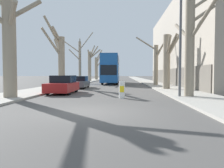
{
  "coord_description": "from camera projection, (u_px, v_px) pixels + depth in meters",
  "views": [
    {
      "loc": [
        1.34,
        -8.8,
        1.53
      ],
      "look_at": [
        -0.08,
        20.17,
        0.2
      ],
      "focal_mm": 35.0,
      "sensor_mm": 36.0,
      "label": 1
    }
  ],
  "objects": [
    {
      "name": "ground_plane",
      "position": [
        90.0,
        111.0,
        8.92
      ],
      "size": [
        300.0,
        300.0,
        0.0
      ],
      "primitive_type": "plane",
      "color": "#4C4947"
    },
    {
      "name": "sidewalk_left",
      "position": [
        95.0,
        79.0,
        59.1
      ],
      "size": [
        3.35,
        120.0,
        0.12
      ],
      "primitive_type": "cube",
      "color": "#A39E93",
      "rests_on": "ground"
    },
    {
      "name": "sidewalk_right",
      "position": [
        141.0,
        79.0,
        58.5
      ],
      "size": [
        3.35,
        120.0,
        0.12
      ],
      "primitive_type": "cube",
      "color": "#A39E93",
      "rests_on": "ground"
    },
    {
      "name": "building_facade_right",
      "position": [
        204.0,
        45.0,
        30.64
      ],
      "size": [
        10.08,
        31.34,
        11.16
      ],
      "color": "#9E9384",
      "rests_on": "ground"
    },
    {
      "name": "street_tree_left_0",
      "position": [
        8.0,
        43.0,
        13.14
      ],
      "size": [
        3.94,
        2.76,
        6.99
      ],
      "color": "gray",
      "rests_on": "ground"
    },
    {
      "name": "street_tree_left_1",
      "position": [
        60.0,
        58.0,
        24.15
      ],
      "size": [
        2.14,
        3.39,
        7.67
      ],
      "color": "gray",
      "rests_on": "ground"
    },
    {
      "name": "street_tree_left_2",
      "position": [
        79.0,
        60.0,
        34.76
      ],
      "size": [
        5.19,
        1.95,
        8.21
      ],
      "color": "gray",
      "rests_on": "ground"
    },
    {
      "name": "street_tree_left_3",
      "position": [
        90.0,
        64.0,
        46.09
      ],
      "size": [
        2.88,
        3.72,
        7.67
      ],
      "color": "gray",
      "rests_on": "ground"
    },
    {
      "name": "street_tree_left_4",
      "position": [
        97.0,
        67.0,
        56.27
      ],
      "size": [
        2.11,
        1.28,
        7.69
      ],
      "color": "gray",
      "rests_on": "ground"
    },
    {
      "name": "street_tree_right_0",
      "position": [
        191.0,
        37.0,
        13.79
      ],
      "size": [
        4.41,
        5.15,
        8.7
      ],
      "color": "gray",
      "rests_on": "ground"
    },
    {
      "name": "street_tree_right_1",
      "position": [
        167.0,
        60.0,
        20.85
      ],
      "size": [
        1.56,
        1.93,
        5.52
      ],
      "color": "gray",
      "rests_on": "ground"
    },
    {
      "name": "street_tree_right_2",
      "position": [
        156.0,
        62.0,
        28.01
      ],
      "size": [
        4.04,
        2.96,
        6.51
      ],
      "color": "gray",
      "rests_on": "ground"
    },
    {
      "name": "double_decker_bus",
      "position": [
        111.0,
        68.0,
        34.68
      ],
      "size": [
        2.47,
        11.51,
        4.36
      ],
      "color": "#19519E",
      "rests_on": "ground"
    },
    {
      "name": "parked_car_0",
      "position": [
        63.0,
        85.0,
        17.29
      ],
      "size": [
        1.81,
        4.23,
        1.42
      ],
      "color": "maroon",
      "rests_on": "ground"
    },
    {
      "name": "parked_car_1",
      "position": [
        79.0,
        82.0,
        23.76
      ],
      "size": [
        1.77,
        4.15,
        1.3
      ],
      "color": "#4C5156",
      "rests_on": "ground"
    },
    {
      "name": "lamp_post",
      "position": [
        179.0,
        28.0,
        13.66
      ],
      "size": [
        1.4,
        0.2,
        7.88
      ],
      "color": "#4C4F54",
      "rests_on": "ground"
    },
    {
      "name": "traffic_bollard",
      "position": [
        122.0,
        90.0,
        13.77
      ],
      "size": [
        0.38,
        0.39,
        1.08
      ],
      "color": "white",
      "rests_on": "ground"
    }
  ]
}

